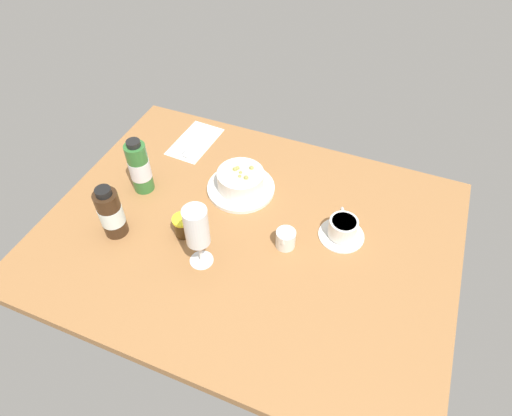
{
  "coord_description": "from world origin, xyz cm",
  "views": [
    {
      "loc": [
        -30.67,
        69.67,
        91.74
      ],
      "look_at": [
        -0.91,
        -3.58,
        6.18
      ],
      "focal_mm": 30.8,
      "sensor_mm": 36.0,
      "label": 1
    }
  ],
  "objects_px": {
    "coffee_cup": "(342,229)",
    "creamer_jug": "(286,239)",
    "sauce_bottle_green": "(140,167)",
    "porridge_bowl": "(241,181)",
    "wine_glass": "(197,229)",
    "sauce_bottle_brown": "(111,213)",
    "cutlery_setting": "(194,142)",
    "jam_jar": "(183,226)"
  },
  "relations": [
    {
      "from": "coffee_cup",
      "to": "jam_jar",
      "type": "xyz_separation_m",
      "value": [
        0.4,
        0.15,
        0.0
      ]
    },
    {
      "from": "cutlery_setting",
      "to": "porridge_bowl",
      "type": "bearing_deg",
      "value": 148.13
    },
    {
      "from": "porridge_bowl",
      "to": "sauce_bottle_green",
      "type": "height_order",
      "value": "sauce_bottle_green"
    },
    {
      "from": "creamer_jug",
      "to": "porridge_bowl",
      "type": "bearing_deg",
      "value": -37.8
    },
    {
      "from": "porridge_bowl",
      "to": "wine_glass",
      "type": "bearing_deg",
      "value": 91.91
    },
    {
      "from": "porridge_bowl",
      "to": "creamer_jug",
      "type": "bearing_deg",
      "value": 142.2
    },
    {
      "from": "sauce_bottle_green",
      "to": "coffee_cup",
      "type": "bearing_deg",
      "value": -175.94
    },
    {
      "from": "coffee_cup",
      "to": "wine_glass",
      "type": "height_order",
      "value": "wine_glass"
    },
    {
      "from": "wine_glass",
      "to": "sauce_bottle_green",
      "type": "bearing_deg",
      "value": -32.05
    },
    {
      "from": "cutlery_setting",
      "to": "sauce_bottle_green",
      "type": "xyz_separation_m",
      "value": [
        0.04,
        0.24,
        0.08
      ]
    },
    {
      "from": "creamer_jug",
      "to": "wine_glass",
      "type": "distance_m",
      "value": 0.24
    },
    {
      "from": "wine_glass",
      "to": "jam_jar",
      "type": "bearing_deg",
      "value": -36.95
    },
    {
      "from": "coffee_cup",
      "to": "sauce_bottle_green",
      "type": "height_order",
      "value": "sauce_bottle_green"
    },
    {
      "from": "porridge_bowl",
      "to": "coffee_cup",
      "type": "bearing_deg",
      "value": 169.4
    },
    {
      "from": "sauce_bottle_green",
      "to": "jam_jar",
      "type": "bearing_deg",
      "value": 150.29
    },
    {
      "from": "cutlery_setting",
      "to": "sauce_bottle_green",
      "type": "relative_size",
      "value": 1.17
    },
    {
      "from": "porridge_bowl",
      "to": "sauce_bottle_brown",
      "type": "distance_m",
      "value": 0.37
    },
    {
      "from": "cutlery_setting",
      "to": "sauce_bottle_brown",
      "type": "height_order",
      "value": "sauce_bottle_brown"
    },
    {
      "from": "porridge_bowl",
      "to": "sauce_bottle_green",
      "type": "relative_size",
      "value": 1.14
    },
    {
      "from": "coffee_cup",
      "to": "sauce_bottle_brown",
      "type": "relative_size",
      "value": 0.78
    },
    {
      "from": "porridge_bowl",
      "to": "sauce_bottle_green",
      "type": "bearing_deg",
      "value": 20.74
    },
    {
      "from": "cutlery_setting",
      "to": "coffee_cup",
      "type": "bearing_deg",
      "value": 159.73
    },
    {
      "from": "coffee_cup",
      "to": "sauce_bottle_green",
      "type": "bearing_deg",
      "value": 4.06
    },
    {
      "from": "coffee_cup",
      "to": "jam_jar",
      "type": "relative_size",
      "value": 2.09
    },
    {
      "from": "coffee_cup",
      "to": "sauce_bottle_brown",
      "type": "xyz_separation_m",
      "value": [
        0.57,
        0.21,
        0.05
      ]
    },
    {
      "from": "coffee_cup",
      "to": "sauce_bottle_green",
      "type": "xyz_separation_m",
      "value": [
        0.59,
        0.04,
        0.05
      ]
    },
    {
      "from": "cutlery_setting",
      "to": "jam_jar",
      "type": "bearing_deg",
      "value": 113.6
    },
    {
      "from": "cutlery_setting",
      "to": "wine_glass",
      "type": "xyz_separation_m",
      "value": [
        -0.24,
        0.42,
        0.12
      ]
    },
    {
      "from": "porridge_bowl",
      "to": "cutlery_setting",
      "type": "xyz_separation_m",
      "value": [
        0.23,
        -0.14,
        -0.03
      ]
    },
    {
      "from": "coffee_cup",
      "to": "creamer_jug",
      "type": "height_order",
      "value": "coffee_cup"
    },
    {
      "from": "creamer_jug",
      "to": "wine_glass",
      "type": "height_order",
      "value": "wine_glass"
    },
    {
      "from": "wine_glass",
      "to": "sauce_bottle_brown",
      "type": "xyz_separation_m",
      "value": [
        0.26,
        -0.0,
        -0.05
      ]
    },
    {
      "from": "cutlery_setting",
      "to": "creamer_jug",
      "type": "distance_m",
      "value": 0.51
    },
    {
      "from": "creamer_jug",
      "to": "jam_jar",
      "type": "height_order",
      "value": "jam_jar"
    },
    {
      "from": "wine_glass",
      "to": "cutlery_setting",
      "type": "bearing_deg",
      "value": -60.18
    },
    {
      "from": "porridge_bowl",
      "to": "creamer_jug",
      "type": "xyz_separation_m",
      "value": [
        -0.19,
        0.15,
        -0.01
      ]
    },
    {
      "from": "porridge_bowl",
      "to": "sauce_bottle_brown",
      "type": "xyz_separation_m",
      "value": [
        0.25,
        0.27,
        0.04
      ]
    },
    {
      "from": "jam_jar",
      "to": "cutlery_setting",
      "type": "bearing_deg",
      "value": -66.4
    },
    {
      "from": "coffee_cup",
      "to": "creamer_jug",
      "type": "relative_size",
      "value": 2.04
    },
    {
      "from": "coffee_cup",
      "to": "wine_glass",
      "type": "distance_m",
      "value": 0.39
    },
    {
      "from": "jam_jar",
      "to": "creamer_jug",
      "type": "bearing_deg",
      "value": -166.69
    },
    {
      "from": "cutlery_setting",
      "to": "coffee_cup",
      "type": "xyz_separation_m",
      "value": [
        -0.55,
        0.2,
        0.03
      ]
    }
  ]
}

